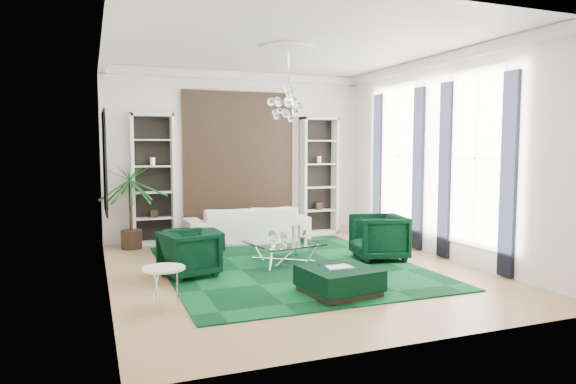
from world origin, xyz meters
name	(u,v)px	position (x,y,z in m)	size (l,w,h in m)	color
floor	(295,271)	(0.00, 0.00, -0.01)	(6.00, 7.00, 0.02)	tan
ceiling	(295,42)	(0.00, 0.00, 3.81)	(6.00, 7.00, 0.02)	white
wall_back	(238,155)	(0.00, 3.51, 1.90)	(6.00, 0.02, 3.80)	white
wall_front	(422,165)	(0.00, -3.51, 1.90)	(6.00, 0.02, 3.80)	white
wall_left	(104,160)	(-3.01, 0.00, 1.90)	(0.02, 7.00, 3.80)	white
wall_right	(444,157)	(3.01, 0.00, 1.90)	(0.02, 7.00, 3.80)	white
crown_molding	(295,48)	(0.00, 0.00, 3.70)	(6.00, 7.00, 0.18)	white
ceiling_medallion	(289,47)	(0.00, 0.30, 3.77)	(0.90, 0.90, 0.05)	white
tapestry	(239,155)	(0.00, 3.46, 1.90)	(2.50, 0.06, 2.80)	black
shelving_left	(153,179)	(-1.95, 3.31, 1.40)	(0.90, 0.38, 2.80)	white
shelving_right	(319,176)	(1.95, 3.31, 1.40)	(0.90, 0.38, 2.80)	white
painting	(106,162)	(-2.97, 0.60, 1.85)	(0.04, 1.30, 1.60)	black
window_near	(476,158)	(2.99, -0.90, 1.90)	(0.03, 1.10, 2.90)	white
curtain_near_a	(509,175)	(2.96, -1.68, 1.65)	(0.07, 0.30, 3.25)	black
curtain_near_b	(445,171)	(2.96, -0.12, 1.65)	(0.07, 0.30, 3.25)	black
window_far	(398,156)	(2.99, 1.50, 1.90)	(0.03, 1.10, 2.90)	white
curtain_far_a	(418,169)	(2.96, 0.72, 1.65)	(0.07, 0.30, 3.25)	black
curtain_far_b	(378,166)	(2.96, 2.28, 1.65)	(0.07, 0.30, 3.25)	black
rug	(289,266)	(0.00, 0.30, 0.01)	(4.20, 5.00, 0.02)	black
sofa	(247,224)	(0.00, 2.85, 0.39)	(2.66, 1.04, 0.78)	white
armchair_left	(190,254)	(-1.75, 0.20, 0.38)	(0.80, 0.83, 0.75)	black
armchair_right	(379,237)	(1.75, 0.20, 0.42)	(0.90, 0.93, 0.85)	black
coffee_table	(284,253)	(0.00, 0.55, 0.19)	(1.12, 1.12, 0.39)	white
ottoman_side	(193,242)	(-1.35, 2.00, 0.22)	(1.00, 1.00, 0.44)	black
ottoman_front	(339,281)	(0.05, -1.55, 0.19)	(0.96, 0.96, 0.38)	black
book	(339,267)	(0.05, -1.55, 0.40)	(0.37, 0.25, 0.03)	white
side_table	(164,288)	(-2.35, -1.30, 0.26)	(0.55, 0.55, 0.53)	white
palm	(130,193)	(-2.45, 2.95, 1.16)	(1.45, 1.45, 2.32)	#16591D
chandelier	(289,102)	(0.00, 0.30, 2.85)	(0.75, 0.75, 0.68)	white
table_plant	(303,237)	(0.28, 0.32, 0.51)	(0.14, 0.11, 0.25)	#16591D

